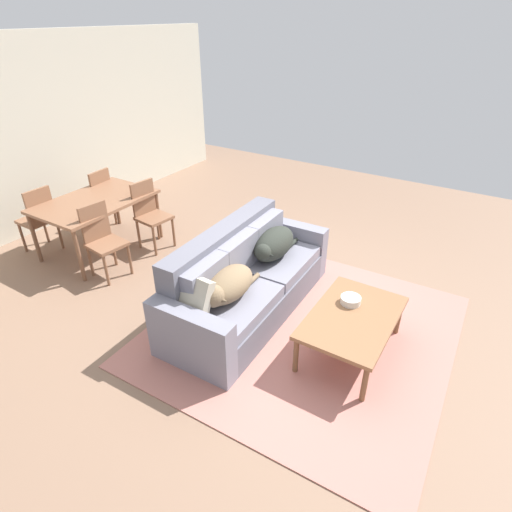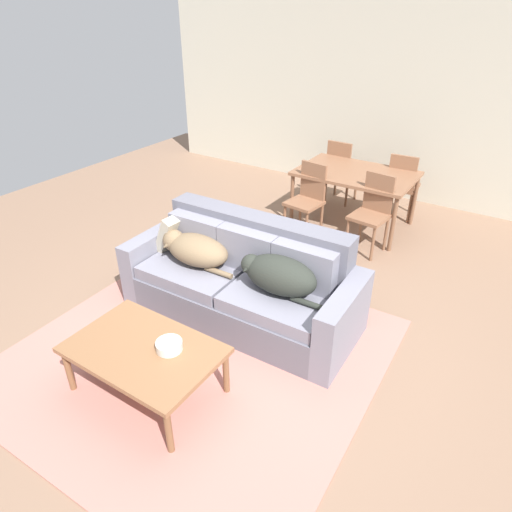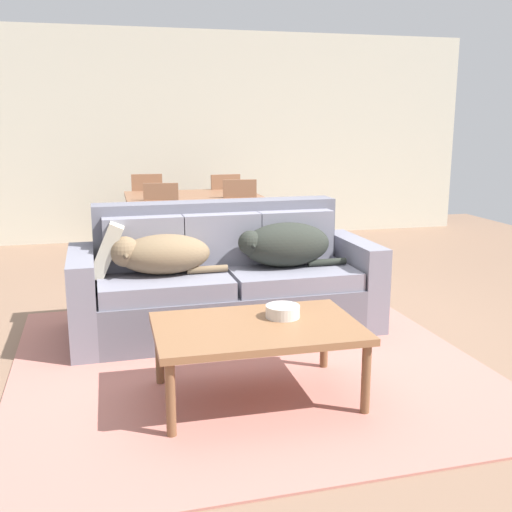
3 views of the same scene
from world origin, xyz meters
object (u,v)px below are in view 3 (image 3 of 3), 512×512
(dog_on_right_cushion, at_px, (284,245))
(couch, at_px, (224,282))
(coffee_table, at_px, (257,332))
(dining_chair_far_left, at_px, (148,208))
(throw_pillow_by_left_arm, at_px, (108,248))
(dining_chair_far_right, at_px, (224,207))
(dog_on_left_cushion, at_px, (160,254))
(dining_chair_near_right, at_px, (241,220))
(dining_table, at_px, (192,200))
(dining_chair_near_left, at_px, (161,224))
(bowl_on_coffee_table, at_px, (283,311))

(dog_on_right_cushion, bearing_deg, couch, 165.27)
(coffee_table, bearing_deg, dog_on_right_cushion, 66.87)
(couch, bearing_deg, dining_chair_far_left, 95.43)
(throw_pillow_by_left_arm, relative_size, dining_chair_far_left, 0.43)
(dog_on_right_cushion, relative_size, dining_chair_far_right, 0.90)
(dog_on_left_cushion, xyz_separation_m, dining_chair_near_right, (1.03, 2.02, -0.10))
(couch, xyz_separation_m, coffee_table, (-0.05, -1.25, 0.04))
(dog_on_left_cushion, xyz_separation_m, dining_chair_far_left, (0.12, 3.16, -0.10))
(dining_table, relative_size, dining_chair_far_right, 1.60)
(couch, relative_size, dog_on_left_cushion, 2.75)
(couch, height_order, dog_on_right_cushion, couch)
(couch, bearing_deg, dining_chair_near_right, 72.68)
(dining_chair_far_left, bearing_deg, dining_chair_near_left, 94.48)
(dining_chair_near_left, xyz_separation_m, dining_chair_near_right, (0.84, 0.02, 0.01))
(dining_chair_near_left, bearing_deg, couch, -73.51)
(throw_pillow_by_left_arm, height_order, dining_chair_near_left, dining_chair_near_left)
(throw_pillow_by_left_arm, height_order, dining_chair_near_right, dining_chair_near_right)
(dog_on_left_cushion, bearing_deg, couch, 11.82)
(couch, relative_size, dining_chair_near_right, 2.41)
(couch, bearing_deg, dining_chair_far_right, 77.93)
(couch, xyz_separation_m, dining_chair_far_left, (-0.37, 3.05, 0.16))
(dog_on_right_cushion, bearing_deg, dog_on_left_cushion, 179.24)
(dog_on_left_cushion, xyz_separation_m, bowl_on_coffee_table, (0.61, -1.04, -0.15))
(throw_pillow_by_left_arm, xyz_separation_m, dining_chair_near_right, (1.39, 1.88, -0.14))
(coffee_table, distance_m, dining_chair_far_right, 4.28)
(coffee_table, xyz_separation_m, bowl_on_coffee_table, (0.18, 0.09, 0.08))
(dog_on_left_cushion, distance_m, dining_chair_far_right, 3.27)
(dining_chair_far_left, distance_m, dining_chair_far_right, 0.93)
(dog_on_right_cushion, bearing_deg, dining_chair_far_right, 86.24)
(dining_chair_near_left, bearing_deg, throw_pillow_by_left_arm, -98.84)
(throw_pillow_by_left_arm, distance_m, dining_chair_far_left, 3.06)
(dog_on_right_cushion, distance_m, dining_chair_far_left, 3.26)
(dog_on_right_cushion, height_order, dining_chair_near_right, dining_chair_near_right)
(dining_chair_far_right, bearing_deg, dining_chair_far_left, -7.55)
(dining_chair_near_left, bearing_deg, dining_chair_far_left, 100.61)
(dining_table, distance_m, dining_chair_near_left, 0.71)
(coffee_table, xyz_separation_m, dining_chair_near_left, (-0.25, 3.13, 0.11))
(bowl_on_coffee_table, height_order, dining_chair_near_left, dining_chair_near_left)
(bowl_on_coffee_table, bearing_deg, couch, 96.07)
(dining_chair_far_left, relative_size, dining_chair_far_right, 1.02)
(dog_on_right_cushion, xyz_separation_m, throw_pillow_by_left_arm, (-1.28, 0.13, 0.01))
(couch, xyz_separation_m, throw_pillow_by_left_arm, (-0.84, 0.03, 0.30))
(dog_on_left_cushion, bearing_deg, dining_chair_far_left, 86.47)
(couch, relative_size, throw_pillow_by_left_arm, 5.65)
(dining_chair_near_left, bearing_deg, dog_on_right_cushion, -62.25)
(couch, xyz_separation_m, dining_table, (0.10, 2.44, 0.32))
(couch, bearing_deg, dining_chair_near_left, 97.67)
(dining_chair_near_left, height_order, dining_chair_far_left, dining_chair_far_left)
(dog_on_left_cushion, height_order, dining_chair_near_right, dining_chair_near_right)
(dog_on_right_cushion, distance_m, dining_chair_near_right, 2.02)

